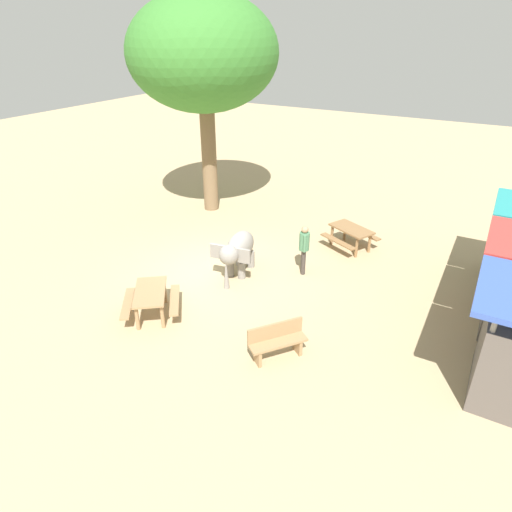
{
  "coord_description": "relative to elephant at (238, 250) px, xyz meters",
  "views": [
    {
      "loc": [
        10.15,
        7.15,
        7.05
      ],
      "look_at": [
        -0.18,
        1.34,
        0.8
      ],
      "focal_mm": 30.9,
      "sensor_mm": 36.0,
      "label": 1
    }
  ],
  "objects": [
    {
      "name": "elephant",
      "position": [
        0.0,
        0.0,
        0.0
      ],
      "size": [
        1.93,
        1.29,
        1.33
      ],
      "rotation": [
        0.0,
        0.0,
        0.15
      ],
      "color": "gray",
      "rests_on": "ground_plane"
    },
    {
      "name": "ground_plane",
      "position": [
        0.16,
        -0.7,
        -0.85
      ],
      "size": [
        60.0,
        60.0,
        0.0
      ],
      "primitive_type": "plane",
      "color": "tan"
    },
    {
      "name": "shade_tree_main",
      "position": [
        -4.26,
        -3.96,
        5.21
      ],
      "size": [
        5.94,
        5.44,
        8.21
      ],
      "color": "brown",
      "rests_on": "ground_plane"
    },
    {
      "name": "picnic_table_far",
      "position": [
        3.07,
        -0.87,
        -0.26
      ],
      "size": [
        2.09,
        2.09,
        0.78
      ],
      "rotation": [
        0.0,
        0.0,
        3.79
      ],
      "color": "#9E7A51",
      "rests_on": "ground_plane"
    },
    {
      "name": "wooden_bench",
      "position": [
        2.9,
        2.84,
        -0.38
      ],
      "size": [
        1.35,
        1.18,
        0.88
      ],
      "rotation": [
        0.0,
        0.0,
        5.62
      ],
      "color": "#9E7A51",
      "rests_on": "ground_plane"
    },
    {
      "name": "picnic_table_near",
      "position": [
        -3.5,
        2.49,
        -0.26
      ],
      "size": [
        1.99,
        2.0,
        0.78
      ],
      "rotation": [
        0.0,
        0.0,
        4.26
      ],
      "color": "olive",
      "rests_on": "ground_plane"
    },
    {
      "name": "person_handler",
      "position": [
        -1.09,
        1.75,
        0.1
      ],
      "size": [
        0.47,
        0.32,
        1.62
      ],
      "rotation": [
        0.0,
        0.0,
        -1.11
      ],
      "color": "#3F3833",
      "rests_on": "ground_plane"
    }
  ]
}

